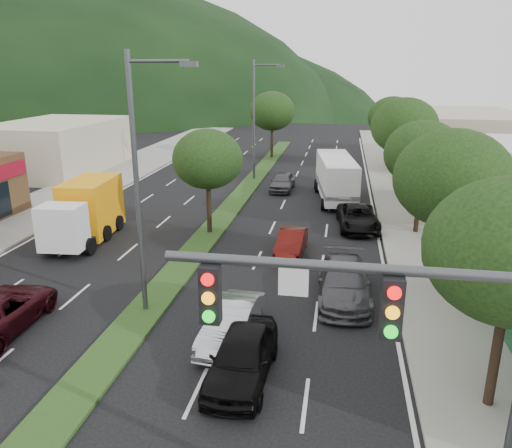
% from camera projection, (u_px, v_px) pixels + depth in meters
% --- Properties ---
extents(sidewalk_right, '(5.00, 90.00, 0.15)m').
position_uv_depth(sidewalk_right, '(413.00, 210.00, 34.05)').
color(sidewalk_right, gray).
rests_on(sidewalk_right, ground).
extents(sidewalk_left, '(6.00, 90.00, 0.15)m').
position_uv_depth(sidewalk_left, '(69.00, 195.00, 38.21)').
color(sidewalk_left, gray).
rests_on(sidewalk_left, ground).
extents(median, '(1.60, 56.00, 0.12)m').
position_uv_depth(median, '(243.00, 193.00, 38.91)').
color(median, '#243D16').
rests_on(median, ground).
extents(traffic_signal, '(6.12, 0.40, 7.00)m').
position_uv_depth(traffic_signal, '(425.00, 366.00, 8.30)').
color(traffic_signal, '#47494C').
rests_on(traffic_signal, ground).
extents(bldg_left_far, '(9.00, 14.00, 4.60)m').
position_uv_depth(bldg_left_far, '(57.00, 146.00, 46.97)').
color(bldg_left_far, beige).
rests_on(bldg_left_far, ground).
extents(bldg_right_far, '(10.00, 16.00, 5.20)m').
position_uv_depth(bldg_right_far, '(464.00, 138.00, 50.01)').
color(bldg_right_far, beige).
rests_on(bldg_right_far, ground).
extents(hill_far, '(176.00, 132.00, 82.00)m').
position_uv_depth(hill_far, '(2.00, 105.00, 129.04)').
color(hill_far, black).
rests_on(hill_far, ground).
extents(tree_r_b, '(4.80, 4.80, 6.94)m').
position_uv_depth(tree_r_b, '(452.00, 179.00, 20.43)').
color(tree_r_b, black).
rests_on(tree_r_b, sidewalk_right).
extents(tree_r_c, '(4.40, 4.40, 6.48)m').
position_uv_depth(tree_r_c, '(423.00, 154.00, 28.03)').
color(tree_r_c, black).
rests_on(tree_r_c, sidewalk_right).
extents(tree_r_d, '(5.00, 5.00, 7.17)m').
position_uv_depth(tree_r_d, '(405.00, 126.00, 37.30)').
color(tree_r_d, black).
rests_on(tree_r_d, sidewalk_right).
extents(tree_r_e, '(4.60, 4.60, 6.71)m').
position_uv_depth(tree_r_e, '(393.00, 118.00, 46.79)').
color(tree_r_e, black).
rests_on(tree_r_e, sidewalk_right).
extents(tree_med_near, '(4.00, 4.00, 6.02)m').
position_uv_depth(tree_med_near, '(208.00, 159.00, 28.20)').
color(tree_med_near, black).
rests_on(tree_med_near, median).
extents(tree_med_far, '(4.80, 4.80, 6.94)m').
position_uv_depth(tree_med_far, '(272.00, 111.00, 52.47)').
color(tree_med_far, black).
rests_on(tree_med_far, median).
extents(streetlight_near, '(2.60, 0.25, 10.00)m').
position_uv_depth(streetlight_near, '(141.00, 175.00, 18.42)').
color(streetlight_near, '#47494C').
rests_on(streetlight_near, ground).
extents(streetlight_mid, '(2.60, 0.25, 10.00)m').
position_uv_depth(streetlight_mid, '(256.00, 115.00, 41.92)').
color(streetlight_mid, '#47494C').
rests_on(streetlight_mid, ground).
extents(sedan_silver, '(1.81, 4.37, 1.41)m').
position_uv_depth(sedan_silver, '(232.00, 323.00, 17.76)').
color(sedan_silver, '#B8BBC1').
rests_on(sedan_silver, ground).
extents(suv_maroon, '(2.61, 5.33, 1.46)m').
position_uv_depth(suv_maroon, '(0.00, 311.00, 18.54)').
color(suv_maroon, black).
rests_on(suv_maroon, ground).
extents(car_queue_a, '(1.93, 4.56, 1.54)m').
position_uv_depth(car_queue_a, '(242.00, 356.00, 15.57)').
color(car_queue_a, black).
rests_on(car_queue_a, ground).
extents(car_queue_b, '(2.32, 5.36, 1.54)m').
position_uv_depth(car_queue_b, '(344.00, 282.00, 20.95)').
color(car_queue_b, '#454449').
rests_on(car_queue_b, ground).
extents(car_queue_c, '(1.51, 3.89, 1.26)m').
position_uv_depth(car_queue_c, '(291.00, 242.00, 26.13)').
color(car_queue_c, '#52100D').
rests_on(car_queue_c, ground).
extents(car_queue_d, '(2.74, 5.17, 1.38)m').
position_uv_depth(car_queue_d, '(358.00, 218.00, 30.24)').
color(car_queue_d, black).
rests_on(car_queue_d, ground).
extents(car_queue_e, '(1.82, 4.25, 1.43)m').
position_uv_depth(car_queue_e, '(283.00, 181.00, 39.71)').
color(car_queue_e, '#4C4C51').
rests_on(car_queue_e, ground).
extents(box_truck, '(3.02, 6.80, 3.27)m').
position_uv_depth(box_truck, '(86.00, 213.00, 28.20)').
color(box_truck, white).
rests_on(box_truck, ground).
extents(motorhome, '(3.50, 8.40, 3.13)m').
position_uv_depth(motorhome, '(336.00, 177.00, 36.63)').
color(motorhome, white).
rests_on(motorhome, ground).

